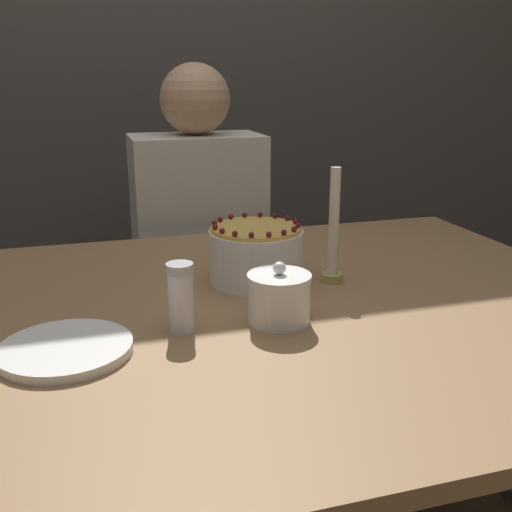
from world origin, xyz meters
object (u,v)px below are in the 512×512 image
at_px(cake, 256,254).
at_px(candle, 333,237).
at_px(sugar_shaker, 181,297).
at_px(person_man_blue_shirt, 200,280).
at_px(sugar_bowl, 279,298).

height_order(cake, candle, candle).
height_order(sugar_shaker, person_man_blue_shirt, person_man_blue_shirt).
bearing_deg(sugar_shaker, cake, 46.77).
xyz_separation_m(sugar_shaker, person_man_blue_shirt, (0.20, 0.84, -0.27)).
xyz_separation_m(cake, sugar_shaker, (-0.20, -0.21, 0.00)).
bearing_deg(cake, person_man_blue_shirt, 90.24).
relative_size(cake, sugar_bowl, 1.74).
relative_size(sugar_bowl, candle, 0.47).
distance_m(candle, person_man_blue_shirt, 0.76).
height_order(sugar_bowl, sugar_shaker, sugar_shaker).
bearing_deg(sugar_bowl, person_man_blue_shirt, 88.54).
bearing_deg(sugar_shaker, person_man_blue_shirt, 76.69).
bearing_deg(sugar_shaker, candle, 24.77).
bearing_deg(candle, sugar_bowl, -135.70).
bearing_deg(sugar_bowl, sugar_shaker, 175.91).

